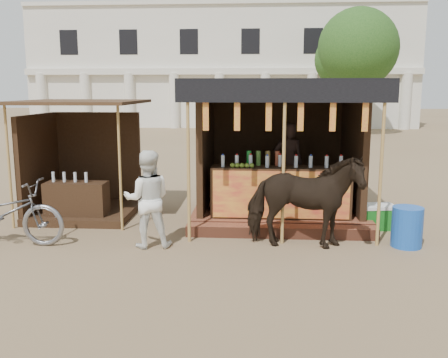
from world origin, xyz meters
The scene contains 10 objects.
ground centered at (0.00, 0.00, 0.00)m, with size 120.00×120.00×0.00m, color #846B4C.
main_stall centered at (1.01, 3.36, 1.03)m, with size 3.60×3.61×2.78m.
secondary_stall centered at (-3.17, 3.24, 0.85)m, with size 2.40×2.40×2.38m.
cow centered at (1.33, 1.32, 0.79)m, with size 0.85×1.87×1.58m, color black.
motorbike centered at (-3.71, 1.17, 0.56)m, with size 0.74×2.12×1.11m, color gray.
bystander centered at (-1.24, 1.23, 0.81)m, with size 0.79×0.62×1.63m, color white.
blue_barrel centered at (3.07, 1.52, 0.34)m, with size 0.51×0.51×0.68m, color #184FB4.
cooler centered at (2.83, 2.60, 0.23)m, with size 0.70×0.53×0.46m.
background_building centered at (-2.00, 29.94, 3.98)m, with size 26.00×7.45×8.18m.
tree centered at (5.81, 22.14, 4.63)m, with size 4.50×4.40×7.00m.
Camera 1 is at (0.57, -6.71, 2.62)m, focal length 40.00 mm.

